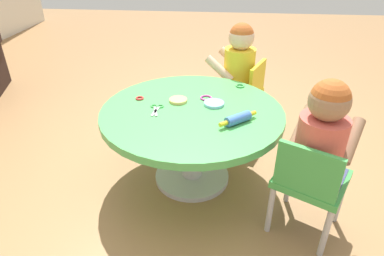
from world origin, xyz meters
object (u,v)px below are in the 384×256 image
child_chair_right (242,93)px  craft_scissors (156,108)px  craft_table (192,125)px  rolling_pin (238,119)px  seated_child_left (322,135)px  seated_child_right (239,61)px  child_chair_left (310,181)px

child_chair_right → craft_scissors: size_ratio=3.94×
craft_table → rolling_pin: 0.30m
seated_child_left → seated_child_right: (0.94, 0.33, 0.00)m
child_chair_right → seated_child_left: bearing=-162.2°
craft_table → seated_child_left: 0.69m
child_chair_left → rolling_pin: bearing=55.8°
child_chair_left → seated_child_right: 1.05m
craft_table → craft_scissors: bearing=94.5°
seated_child_left → craft_table: bearing=61.8°
craft_table → rolling_pin: rolling_pin is taller
seated_child_right → craft_scissors: size_ratio=3.75×
craft_scissors → craft_table: bearing=-85.5°
seated_child_right → rolling_pin: (-0.75, 0.02, -0.04)m
craft_table → child_chair_right: size_ratio=1.84×
craft_scissors → rolling_pin: bearing=-104.5°
child_chair_left → rolling_pin: child_chair_left is taller
craft_table → craft_scissors: 0.22m
craft_table → rolling_pin: bearing=-117.7°
child_chair_right → craft_table: bearing=153.9°
child_chair_left → seated_child_left: 0.23m
rolling_pin → craft_scissors: bearing=75.5°
seated_child_left → craft_scissors: (0.30, 0.78, -0.06)m
child_chair_right → rolling_pin: size_ratio=2.82×
child_chair_left → craft_scissors: size_ratio=3.94×
child_chair_right → craft_scissors: child_chair_right is taller
seated_child_right → craft_scissors: bearing=144.7°
craft_table → seated_child_left: bearing=-118.2°
seated_child_right → child_chair_left: bearing=-162.1°
child_chair_right → seated_child_right: seated_child_right is taller
seated_child_right → rolling_pin: bearing=178.6°
seated_child_left → child_chair_left: bearing=151.4°
seated_child_right → craft_table: bearing=157.3°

